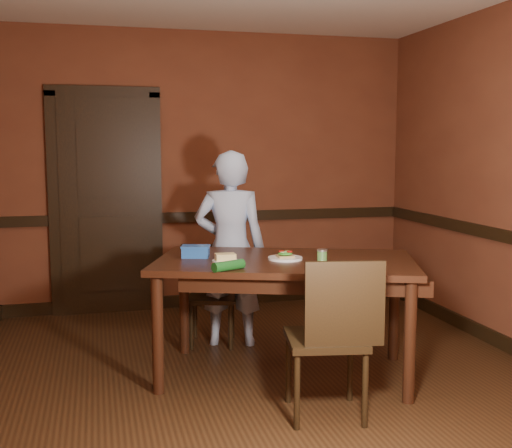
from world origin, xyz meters
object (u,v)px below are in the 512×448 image
chair_far (212,296)px  food_tub (196,251)px  sauce_jar (322,255)px  cheese_saucer (225,259)px  sandwich_plate (285,257)px  dining_table (285,318)px  person (230,249)px  chair_near (326,336)px

chair_far → food_tub: bearing=-95.7°
sauce_jar → food_tub: bearing=155.0°
cheese_saucer → sandwich_plate: bearing=-1.6°
chair_far → sauce_jar: 1.23m
sauce_jar → food_tub: 0.88m
chair_far → sandwich_plate: (0.36, -0.84, 0.44)m
sandwich_plate → food_tub: food_tub is taller
dining_table → sauce_jar: sauce_jar is taller
person → sandwich_plate: size_ratio=6.61×
chair_near → food_tub: 1.18m
dining_table → sauce_jar: 0.52m
dining_table → person: (-0.22, 0.80, 0.37)m
cheese_saucer → food_tub: food_tub is taller
chair_near → chair_far: bearing=-65.1°
person → sandwich_plate: (0.22, -0.80, 0.06)m
sauce_jar → cheese_saucer: bearing=166.5°
sandwich_plate → cheese_saucer: size_ratio=1.33×
dining_table → sauce_jar: (0.22, -0.15, 0.45)m
chair_far → food_tub: food_tub is taller
sandwich_plate → person: bearing=105.3°
chair_far → chair_near: (0.41, -1.53, 0.09)m
chair_near → sauce_jar: size_ratio=11.61×
cheese_saucer → chair_near: bearing=-56.8°
chair_far → sauce_jar: bearing=-45.0°
chair_near → sauce_jar: bearing=-97.4°
chair_near → person: (-0.26, 1.49, 0.30)m
cheese_saucer → food_tub: (-0.17, 0.22, 0.02)m
sauce_jar → food_tub: same height
sauce_jar → dining_table: bearing=146.1°
food_tub → sandwich_plate: bearing=-6.0°
person → sandwich_plate: 0.83m
person → cheese_saucer: person is taller
chair_far → cheese_saucer: bearing=-79.5°
chair_far → sandwich_plate: sandwich_plate is taller
chair_far → food_tub: (-0.22, -0.60, 0.47)m
chair_near → sandwich_plate: 0.78m
chair_far → person: bearing=0.4°
person → food_tub: bearing=72.4°
sauce_jar → sandwich_plate: bearing=147.1°
food_tub → dining_table: bearing=-5.5°
dining_table → chair_near: (0.04, -0.70, 0.07)m
chair_near → person: bearing=-70.0°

